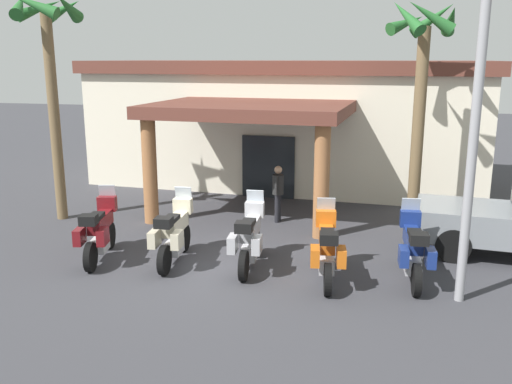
# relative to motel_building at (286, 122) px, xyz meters

# --- Properties ---
(ground_plane) EXTENTS (80.00, 80.00, 0.00)m
(ground_plane) POSITION_rel_motel_building_xyz_m (-0.11, -8.96, -2.30)
(ground_plane) COLOR #38383D
(motel_building) EXTENTS (14.61, 10.23, 4.52)m
(motel_building) POSITION_rel_motel_building_xyz_m (0.00, 0.00, 0.00)
(motel_building) COLOR silver
(motel_building) RESTS_ON ground_plane
(motorcycle_maroon) EXTENTS (0.94, 2.18, 1.61)m
(motorcycle_maroon) POSITION_rel_motel_building_xyz_m (-2.62, -9.39, -1.60)
(motorcycle_maroon) COLOR black
(motorcycle_maroon) RESTS_ON ground_plane
(motorcycle_cream) EXTENTS (0.74, 2.21, 1.61)m
(motorcycle_cream) POSITION_rel_motel_building_xyz_m (-0.86, -9.16, -1.60)
(motorcycle_cream) COLOR black
(motorcycle_cream) RESTS_ON ground_plane
(motorcycle_silver) EXTENTS (0.74, 2.21, 1.61)m
(motorcycle_silver) POSITION_rel_motel_building_xyz_m (0.90, -9.07, -1.60)
(motorcycle_silver) COLOR black
(motorcycle_silver) RESTS_ON ground_plane
(motorcycle_orange) EXTENTS (0.83, 2.20, 1.61)m
(motorcycle_orange) POSITION_rel_motel_building_xyz_m (2.66, -9.40, -1.60)
(motorcycle_orange) COLOR black
(motorcycle_orange) RESTS_ON ground_plane
(motorcycle_blue) EXTENTS (0.74, 2.21, 1.61)m
(motorcycle_blue) POSITION_rel_motel_building_xyz_m (4.43, -9.01, -1.60)
(motorcycle_blue) COLOR black
(motorcycle_blue) RESTS_ON ground_plane
(pedestrian) EXTENTS (0.32, 0.53, 1.64)m
(pedestrian) POSITION_rel_motel_building_xyz_m (0.79, -5.33, -1.36)
(pedestrian) COLOR black
(pedestrian) RESTS_ON ground_plane
(palm_tree_near_portico) EXTENTS (1.94, 2.08, 6.20)m
(palm_tree_near_portico) POSITION_rel_motel_building_xyz_m (4.56, -4.47, 2.11)
(palm_tree_near_portico) COLOR brown
(palm_tree_near_portico) RESTS_ON ground_plane
(palm_tree_roadside) EXTENTS (1.97, 1.98, 6.45)m
(palm_tree_roadside) POSITION_rel_motel_building_xyz_m (-5.48, -6.49, 2.47)
(palm_tree_roadside) COLOR brown
(palm_tree_roadside) RESTS_ON ground_plane
(roadside_sign) EXTENTS (1.40, 0.18, 6.78)m
(roadside_sign) POSITION_rel_motel_building_xyz_m (5.31, -9.77, 2.24)
(roadside_sign) COLOR #99999E
(roadside_sign) RESTS_ON ground_plane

